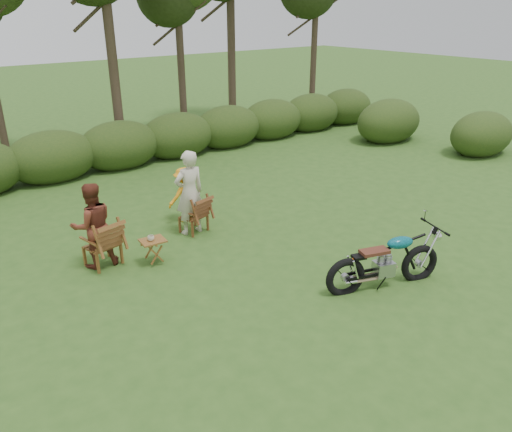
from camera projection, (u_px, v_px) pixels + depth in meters
ground at (336, 286)px, 8.79m from camera, size 80.00×80.00×0.00m
tree_line at (113, 33)px, 14.64m from camera, size 22.52×11.62×8.14m
motorcycle at (382, 285)px, 8.81m from camera, size 2.23×1.42×1.19m
lawn_chair_right at (194, 231)px, 10.90m from camera, size 0.70×0.70×0.85m
lawn_chair_left at (104, 264)px, 9.51m from camera, size 0.77×0.77×0.96m
side_table at (154, 252)px, 9.47m from camera, size 0.51×0.45×0.49m
cup at (151, 238)px, 9.33m from camera, size 0.15×0.15×0.10m
adult_a at (192, 232)px, 10.85m from camera, size 0.68×0.45×1.84m
adult_b at (98, 265)px, 9.49m from camera, size 0.87×0.71×1.64m
child at (186, 221)px, 11.44m from camera, size 0.84×0.52×1.27m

